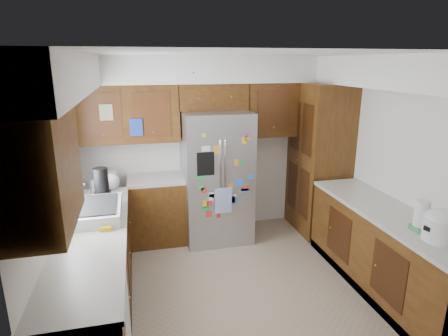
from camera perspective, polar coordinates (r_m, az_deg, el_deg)
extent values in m
plane|color=tan|center=(4.47, 2.37, -17.03)|extent=(3.60, 3.60, 0.00)
cube|color=silver|center=(5.44, -2.06, 3.37)|extent=(3.60, 0.04, 2.50)
cube|color=silver|center=(3.87, -24.06, -3.29)|extent=(0.04, 3.20, 2.50)
cube|color=silver|center=(4.74, 24.00, 0.09)|extent=(0.04, 3.20, 2.50)
cube|color=silver|center=(2.55, 12.73, -12.08)|extent=(3.60, 0.04, 2.50)
cube|color=white|center=(3.75, 2.83, 17.12)|extent=(3.60, 3.20, 0.02)
cube|color=white|center=(5.12, -1.75, 14.73)|extent=(3.60, 0.38, 0.35)
cube|color=white|center=(3.65, -22.99, 13.05)|extent=(0.38, 3.20, 0.35)
cube|color=white|center=(4.48, 23.58, 13.29)|extent=(0.38, 3.20, 0.35)
cube|color=#41210C|center=(5.08, -14.51, 8.00)|extent=(1.33, 0.34, 0.75)
cube|color=#41210C|center=(5.52, 10.00, 8.87)|extent=(1.33, 0.34, 0.75)
cube|color=#41210C|center=(2.61, -25.95, -0.27)|extent=(0.34, 0.85, 0.75)
cube|color=white|center=(3.87, -24.21, 2.11)|extent=(0.02, 0.90, 1.05)
cube|color=white|center=(3.86, -23.66, 2.15)|extent=(0.01, 1.02, 1.15)
cube|color=#1D3EAC|center=(4.91, -13.24, 6.06)|extent=(0.16, 0.02, 0.22)
cube|color=beige|center=(4.89, -17.52, 8.09)|extent=(0.16, 0.02, 0.20)
cube|color=#41210C|center=(3.88, -18.93, -15.86)|extent=(0.60, 2.60, 0.88)
cube|color=#41210C|center=(5.30, -10.15, -6.42)|extent=(0.75, 0.60, 0.88)
cube|color=beige|center=(3.67, -19.58, -9.71)|extent=(0.63, 2.60, 0.04)
cube|color=beige|center=(5.14, -10.40, -1.67)|extent=(0.75, 0.60, 0.04)
cube|color=black|center=(4.10, -18.41, -20.53)|extent=(0.60, 2.60, 0.10)
cube|color=white|center=(3.15, -14.35, -23.37)|extent=(0.01, 0.58, 0.80)
cube|color=#41210C|center=(4.50, 23.37, -11.76)|extent=(0.60, 2.25, 0.88)
cube|color=beige|center=(4.31, 24.04, -6.32)|extent=(0.63, 2.25, 0.04)
cube|color=black|center=(4.68, 22.83, -16.02)|extent=(0.60, 2.25, 0.10)
cube|color=#41210C|center=(5.56, 14.25, 1.31)|extent=(0.60, 0.90, 2.15)
cube|color=#96969A|center=(5.15, -1.15, -1.36)|extent=(0.90, 0.75, 1.80)
cylinder|color=silver|center=(4.74, -0.50, -1.02)|extent=(0.02, 0.02, 0.90)
cylinder|color=silver|center=(4.75, 0.20, -0.97)|extent=(0.02, 0.02, 0.90)
cube|color=black|center=(4.67, -2.81, 0.62)|extent=(0.22, 0.01, 0.30)
cube|color=white|center=(4.85, -0.11, -5.00)|extent=(0.22, 0.01, 0.34)
cube|color=#8C4C99|center=(4.87, -0.08, -4.84)|extent=(0.11, 0.00, 0.10)
cube|color=green|center=(4.77, 2.72, 0.97)|extent=(0.06, 0.00, 0.05)
cube|color=orange|center=(4.83, -1.24, -4.30)|extent=(0.09, 0.00, 0.06)
cube|color=white|center=(4.88, 1.31, -4.34)|extent=(0.10, 0.00, 0.05)
cube|color=green|center=(4.86, -2.86, -6.20)|extent=(0.10, 0.00, 0.06)
cube|color=blue|center=(4.91, 1.60, -5.02)|extent=(0.08, 0.00, 0.09)
cube|color=white|center=(4.62, -2.77, 2.96)|extent=(0.11, 0.00, 0.07)
cube|color=orange|center=(4.73, 3.65, 4.58)|extent=(0.07, 0.00, 0.06)
cube|color=orange|center=(4.66, -0.98, 2.76)|extent=(0.11, 0.00, 0.11)
cube|color=yellow|center=(4.72, 3.10, 4.21)|extent=(0.06, 0.00, 0.09)
cube|color=red|center=(4.93, -0.82, -7.08)|extent=(0.05, 0.00, 0.10)
cube|color=#8C4C99|center=(4.71, 3.23, 5.13)|extent=(0.10, 0.00, 0.05)
cube|color=orange|center=(4.83, 0.93, -2.74)|extent=(0.07, 0.00, 0.05)
cube|color=orange|center=(4.76, 1.93, 0.79)|extent=(0.06, 0.00, 0.09)
cube|color=red|center=(4.84, -2.21, -5.40)|extent=(0.07, 0.00, 0.06)
cube|color=white|center=(4.82, -1.93, -4.54)|extent=(0.06, 0.00, 0.10)
cube|color=yellow|center=(4.83, -2.86, -5.49)|extent=(0.06, 0.00, 0.10)
cube|color=white|center=(4.81, -1.93, -4.11)|extent=(0.08, 0.00, 0.07)
cube|color=blue|center=(4.87, 4.10, -1.36)|extent=(0.08, 0.00, 0.06)
cube|color=blue|center=(4.90, 3.18, -3.45)|extent=(0.11, 0.00, 0.06)
cube|color=green|center=(4.75, -3.49, -3.05)|extent=(0.07, 0.00, 0.07)
cube|color=red|center=(4.77, -3.10, -3.45)|extent=(0.07, 0.00, 0.07)
cube|color=yellow|center=(4.58, -3.11, 5.02)|extent=(0.05, 0.00, 0.05)
cube|color=#8C4C99|center=(4.89, 1.17, -4.82)|extent=(0.09, 0.00, 0.09)
cube|color=red|center=(4.90, -2.34, -7.04)|extent=(0.07, 0.00, 0.08)
cube|color=red|center=(4.90, 3.26, -3.16)|extent=(0.11, 0.00, 0.06)
cube|color=blue|center=(4.84, 2.30, -2.25)|extent=(0.10, 0.00, 0.10)
cube|color=green|center=(4.70, -3.58, -1.34)|extent=(0.11, 0.00, 0.07)
cube|color=#41210C|center=(5.16, -1.76, 10.85)|extent=(0.96, 0.34, 0.35)
sphere|color=#203CA7|center=(5.03, -4.91, 14.33)|extent=(0.29, 0.29, 0.29)
cylinder|color=black|center=(5.11, -1.19, 13.72)|extent=(0.30, 0.30, 0.17)
ellipsoid|color=#333338|center=(5.11, -1.20, 14.67)|extent=(0.27, 0.27, 0.12)
cube|color=white|center=(4.00, -19.14, -6.25)|extent=(0.52, 0.70, 0.12)
cube|color=black|center=(3.98, -19.23, -5.38)|extent=(0.44, 0.60, 0.02)
cylinder|color=silver|center=(3.98, -22.22, -4.25)|extent=(0.02, 0.02, 0.30)
cylinder|color=silver|center=(3.93, -21.55, -2.42)|extent=(0.16, 0.02, 0.02)
cube|color=yellow|center=(3.73, -17.48, -8.42)|extent=(0.10, 0.18, 0.04)
cube|color=black|center=(4.43, -18.01, -4.13)|extent=(0.18, 0.14, 0.10)
cylinder|color=black|center=(4.37, -18.22, -1.79)|extent=(0.16, 0.16, 0.28)
cylinder|color=#96969A|center=(4.61, -18.87, -2.76)|extent=(0.14, 0.14, 0.20)
sphere|color=white|center=(4.77, -16.84, -1.98)|extent=(0.20, 0.20, 0.20)
cube|color=#3F72B2|center=(5.01, -18.55, -1.40)|extent=(0.14, 0.10, 0.18)
cube|color=#BFB28C|center=(5.10, -16.51, -1.17)|extent=(0.10, 0.08, 0.14)
cylinder|color=white|center=(4.28, -19.37, -4.89)|extent=(0.08, 0.08, 0.11)
cylinder|color=white|center=(3.81, 30.27, -8.02)|extent=(0.31, 0.31, 0.21)
ellipsoid|color=white|center=(3.77, 30.49, -6.56)|extent=(0.30, 0.30, 0.14)
cube|color=black|center=(3.70, 28.64, -8.08)|extent=(0.04, 0.06, 0.04)
cylinder|color=white|center=(3.90, 27.86, -6.48)|extent=(0.13, 0.13, 0.29)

